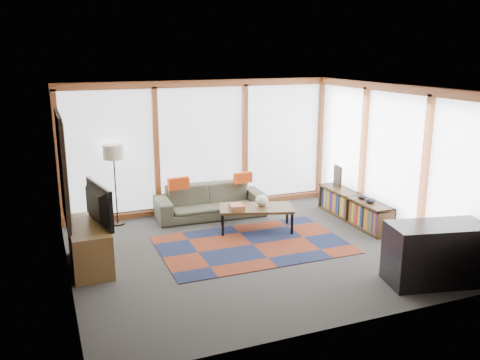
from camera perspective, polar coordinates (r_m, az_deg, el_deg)
name	(u,v)px	position (r m, az deg, el deg)	size (l,w,h in m)	color
ground	(249,252)	(8.26, 1.04, -8.06)	(5.50, 5.50, 0.00)	#32322F
room_envelope	(264,150)	(8.50, 2.70, 3.44)	(5.52, 5.02, 2.62)	#493A34
rug	(253,245)	(8.53, 1.44, -7.27)	(3.07, 1.97, 0.01)	maroon
sofa	(210,201)	(9.88, -3.35, -2.38)	(2.10, 0.82, 0.61)	#3B3F2F
pillow_left	(179,183)	(9.60, -6.92, -0.37)	(0.40, 0.12, 0.22)	#C73E10
pillow_right	(243,178)	(9.98, 0.34, 0.27)	(0.38, 0.11, 0.21)	#C73E10
floor_lamp	(115,185)	(9.57, -13.82, -0.56)	(0.38, 0.38, 1.51)	#2E2017
coffee_table	(256,219)	(9.15, 1.81, -4.34)	(1.29, 0.65, 0.43)	#352315
book_stack	(237,207)	(8.91, -0.38, -3.07)	(0.24, 0.30, 0.10)	#9A5B33
vase	(262,200)	(9.14, 2.47, -2.29)	(0.24, 0.24, 0.20)	beige
bookshelf	(354,208)	(9.85, 12.65, -3.12)	(0.36, 2.00, 0.50)	#352315
bowl_a	(371,200)	(9.37, 14.46, -2.24)	(0.19, 0.19, 0.09)	black
bowl_b	(362,197)	(9.58, 13.56, -1.84)	(0.17, 0.17, 0.08)	black
shelf_picture	(338,176)	(10.37, 10.91, 0.46)	(0.04, 0.31, 0.41)	black
tv_console	(90,246)	(7.94, -16.53, -7.08)	(0.55, 1.31, 0.66)	brown
television	(92,205)	(7.73, -16.25, -2.69)	(1.06, 0.14, 0.61)	black
bar_counter	(436,254)	(7.58, 21.17, -7.72)	(1.34, 0.63, 0.85)	black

